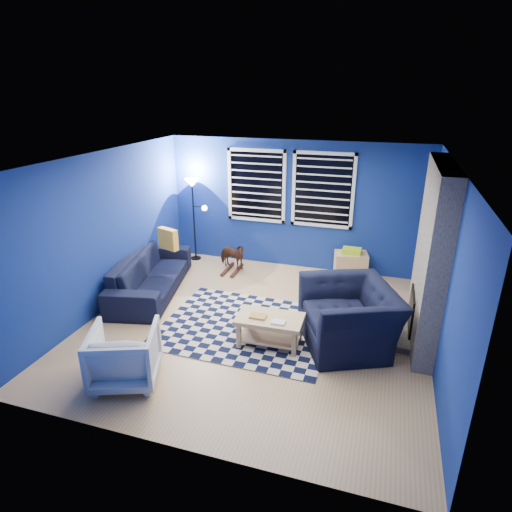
{
  "coord_description": "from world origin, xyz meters",
  "views": [
    {
      "loc": [
        1.71,
        -5.41,
        3.38
      ],
      "look_at": [
        -0.08,
        0.3,
        1.02
      ],
      "focal_mm": 30.0,
      "sensor_mm": 36.0,
      "label": 1
    }
  ],
  "objects_px": {
    "coffee_table": "(270,325)",
    "floor_lamp": "(193,194)",
    "tv": "(431,216)",
    "sofa": "(151,274)",
    "armchair_big": "(349,316)",
    "cabinet": "(351,265)",
    "rocking_horse": "(232,256)",
    "armchair_bent": "(125,355)"
  },
  "relations": [
    {
      "from": "coffee_table",
      "to": "floor_lamp",
      "type": "xyz_separation_m",
      "value": [
        -2.36,
        2.67,
        1.08
      ]
    },
    {
      "from": "tv",
      "to": "sofa",
      "type": "height_order",
      "value": "tv"
    },
    {
      "from": "coffee_table",
      "to": "floor_lamp",
      "type": "distance_m",
      "value": 3.72
    },
    {
      "from": "sofa",
      "to": "armchair_big",
      "type": "distance_m",
      "value": 3.54
    },
    {
      "from": "cabinet",
      "to": "coffee_table",
      "type": "bearing_deg",
      "value": -120.09
    },
    {
      "from": "armchair_big",
      "to": "floor_lamp",
      "type": "xyz_separation_m",
      "value": [
        -3.39,
        2.31,
        0.96
      ]
    },
    {
      "from": "cabinet",
      "to": "rocking_horse",
      "type": "bearing_deg",
      "value": 177.82
    },
    {
      "from": "armchair_big",
      "to": "cabinet",
      "type": "relative_size",
      "value": 1.99
    },
    {
      "from": "floor_lamp",
      "to": "coffee_table",
      "type": "bearing_deg",
      "value": -48.61
    },
    {
      "from": "cabinet",
      "to": "floor_lamp",
      "type": "height_order",
      "value": "floor_lamp"
    },
    {
      "from": "armchair_bent",
      "to": "tv",
      "type": "bearing_deg",
      "value": -154.83
    },
    {
      "from": "tv",
      "to": "armchair_bent",
      "type": "height_order",
      "value": "tv"
    },
    {
      "from": "coffee_table",
      "to": "cabinet",
      "type": "distance_m",
      "value": 2.81
    },
    {
      "from": "cabinet",
      "to": "armchair_bent",
      "type": "bearing_deg",
      "value": -132.87
    },
    {
      "from": "coffee_table",
      "to": "tv",
      "type": "bearing_deg",
      "value": 49.13
    },
    {
      "from": "tv",
      "to": "armchair_bent",
      "type": "distance_m",
      "value": 5.25
    },
    {
      "from": "armchair_big",
      "to": "floor_lamp",
      "type": "distance_m",
      "value": 4.22
    },
    {
      "from": "sofa",
      "to": "cabinet",
      "type": "xyz_separation_m",
      "value": [
        3.29,
        1.67,
        -0.08
      ]
    },
    {
      "from": "cabinet",
      "to": "armchair_big",
      "type": "bearing_deg",
      "value": -97.77
    },
    {
      "from": "coffee_table",
      "to": "floor_lamp",
      "type": "bearing_deg",
      "value": 131.39
    },
    {
      "from": "sofa",
      "to": "coffee_table",
      "type": "xyz_separation_m",
      "value": [
        2.45,
        -1.0,
        -0.02
      ]
    },
    {
      "from": "floor_lamp",
      "to": "rocking_horse",
      "type": "bearing_deg",
      "value": -23.32
    },
    {
      "from": "floor_lamp",
      "to": "tv",
      "type": "bearing_deg",
      "value": -3.17
    },
    {
      "from": "sofa",
      "to": "armchair_bent",
      "type": "xyz_separation_m",
      "value": [
        0.98,
        -2.29,
        0.03
      ]
    },
    {
      "from": "armchair_big",
      "to": "coffee_table",
      "type": "bearing_deg",
      "value": -95.06
    },
    {
      "from": "tv",
      "to": "floor_lamp",
      "type": "bearing_deg",
      "value": 176.83
    },
    {
      "from": "armchair_bent",
      "to": "floor_lamp",
      "type": "xyz_separation_m",
      "value": [
        -0.89,
        3.96,
        1.03
      ]
    },
    {
      "from": "armchair_big",
      "to": "rocking_horse",
      "type": "height_order",
      "value": "armchair_big"
    },
    {
      "from": "cabinet",
      "to": "floor_lamp",
      "type": "xyz_separation_m",
      "value": [
        -3.2,
        -0.0,
        1.13
      ]
    },
    {
      "from": "armchair_bent",
      "to": "rocking_horse",
      "type": "bearing_deg",
      "value": -112.0
    },
    {
      "from": "rocking_horse",
      "to": "floor_lamp",
      "type": "xyz_separation_m",
      "value": [
        -0.95,
        0.41,
        1.06
      ]
    },
    {
      "from": "coffee_table",
      "to": "rocking_horse",
      "type": "bearing_deg",
      "value": 121.8
    },
    {
      "from": "sofa",
      "to": "floor_lamp",
      "type": "xyz_separation_m",
      "value": [
        0.09,
        1.67,
        1.06
      ]
    },
    {
      "from": "sofa",
      "to": "armchair_big",
      "type": "relative_size",
      "value": 1.73
    },
    {
      "from": "sofa",
      "to": "coffee_table",
      "type": "bearing_deg",
      "value": -124.86
    },
    {
      "from": "sofa",
      "to": "cabinet",
      "type": "bearing_deg",
      "value": -75.61
    },
    {
      "from": "sofa",
      "to": "floor_lamp",
      "type": "bearing_deg",
      "value": -15.7
    },
    {
      "from": "armchair_bent",
      "to": "armchair_big",
      "type": "bearing_deg",
      "value": -167.63
    },
    {
      "from": "tv",
      "to": "armchair_big",
      "type": "xyz_separation_m",
      "value": [
        -1.06,
        -2.06,
        -0.97
      ]
    },
    {
      "from": "tv",
      "to": "cabinet",
      "type": "relative_size",
      "value": 1.5
    },
    {
      "from": "tv",
      "to": "floor_lamp",
      "type": "xyz_separation_m",
      "value": [
        -4.45,
        0.25,
        -0.01
      ]
    },
    {
      "from": "sofa",
      "to": "coffee_table",
      "type": "distance_m",
      "value": 2.64
    }
  ]
}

